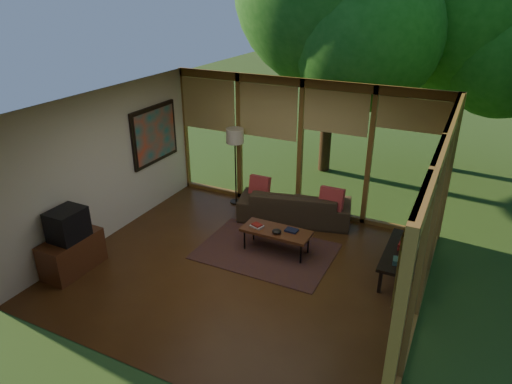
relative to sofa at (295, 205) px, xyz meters
The scene contains 24 objects.
floor 2.03m from the sofa, 93.40° to the right, with size 5.50×5.50×0.00m, color #553216.
ceiling 3.11m from the sofa, 93.40° to the right, with size 5.50×5.50×0.00m, color silver.
wall_left 3.65m from the sofa, 145.12° to the right, with size 0.04×5.00×2.70m, color silver.
wall_front 4.62m from the sofa, 91.51° to the right, with size 5.50×0.04×2.70m, color silver.
window_wall_back 1.15m from the sofa, 103.35° to the left, with size 5.50×0.12×2.70m, color olive.
window_wall_right 3.46m from the sofa, 37.24° to the right, with size 0.12×5.00×2.70m, color olive.
tree_ne 6.02m from the sofa, 60.41° to the left, with size 3.84×3.84×5.65m.
rug 1.39m from the sofa, 89.82° to the right, with size 2.31×1.63×0.01m, color brown.
sofa is the anchor object (origin of this frame).
pillow_left 0.80m from the sofa, behind, with size 0.42×0.14×0.42m, color maroon.
pillow_right 0.80m from the sofa, ahead, with size 0.45×0.15×0.45m, color maroon.
ct_book_lower 1.34m from the sofa, 98.28° to the right, with size 0.21×0.16×0.03m, color #AEA49E.
ct_book_upper 1.34m from the sofa, 98.28° to the right, with size 0.17×0.13×0.03m, color maroon.
ct_book_side 1.26m from the sofa, 71.01° to the right, with size 0.21×0.16×0.03m, color black.
ct_bowl 1.39m from the sofa, 81.33° to the right, with size 0.16×0.16×0.07m, color black.
media_cabinet 4.16m from the sofa, 128.50° to the right, with size 0.50×1.00×0.60m, color #5D2F19.
television 4.18m from the sofa, 128.28° to the right, with size 0.45×0.55×0.50m, color black.
console_book_a 2.71m from the sofa, 32.48° to the right, with size 0.23×0.17×0.08m, color #305449.
console_book_b 2.50m from the sofa, 23.71° to the right, with size 0.23×0.17×0.10m, color maroon.
console_book_c 2.37m from the sofa, 14.79° to the right, with size 0.20×0.14×0.05m, color #AEA49E.
floor_lamp 1.80m from the sofa, behind, with size 0.36×0.36×1.65m.
coffee_table 1.28m from the sofa, 82.87° to the right, with size 1.20×0.50×0.43m.
side_console 2.51m from the sofa, 24.76° to the right, with size 0.60×1.40×0.46m.
wall_painting 3.15m from the sofa, 168.04° to the right, with size 0.06×1.35×1.15m.
Camera 1 is at (3.01, -5.62, 4.28)m, focal length 32.00 mm.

